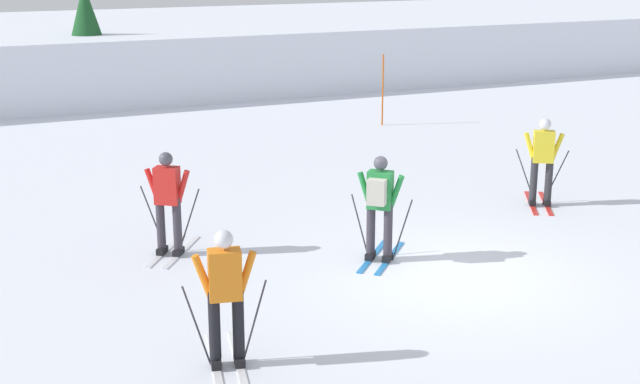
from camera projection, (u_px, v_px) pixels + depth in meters
The scene contains 8 objects.
ground_plane at pixel (452, 276), 13.18m from camera, with size 120.00×120.00×0.00m, color silver.
far_snow_ridge at pixel (145, 58), 30.23m from camera, with size 80.00×8.31×2.10m, color silver.
skier_orange at pixel (225, 295), 10.10m from camera, with size 0.98×1.64×1.71m.
skier_green at pixel (380, 204), 13.53m from camera, with size 1.36×1.42×1.71m.
skier_red at pixel (168, 201), 13.83m from camera, with size 1.22×1.52×1.71m.
skier_yellow at pixel (543, 159), 16.49m from camera, with size 1.14×1.56×1.71m.
trail_marker_pole at pixel (383, 90), 23.97m from camera, with size 0.04×0.04×1.97m, color #C65614.
conifer_far_left at pixel (87, 31), 27.46m from camera, with size 1.73×1.73×3.73m.
Camera 1 is at (-6.89, -10.42, 4.83)m, focal length 48.80 mm.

